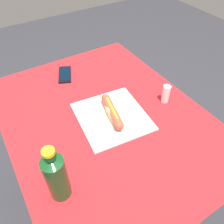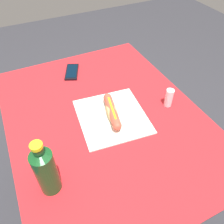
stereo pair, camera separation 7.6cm
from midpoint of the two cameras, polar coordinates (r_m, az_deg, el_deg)
ground_plane at (r=1.64m, az=-2.62°, el=-19.55°), size 6.00×6.00×0.00m
dining_table at (r=1.13m, az=-3.61°, el=-6.17°), size 1.09×0.84×0.74m
paper_wrapper at (r=1.02m, az=-2.13°, el=-1.16°), size 0.34×0.32×0.01m
hot_dog at (r=1.00m, az=-2.17°, el=0.08°), size 0.22×0.08×0.05m
cell_phone at (r=1.29m, az=-13.40°, el=9.09°), size 0.16×0.12×0.01m
soda_bottle at (r=0.75m, az=-16.73°, el=-15.25°), size 0.07×0.07×0.24m
salt_shaker at (r=1.09m, az=11.41°, el=4.41°), size 0.04×0.04×0.09m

